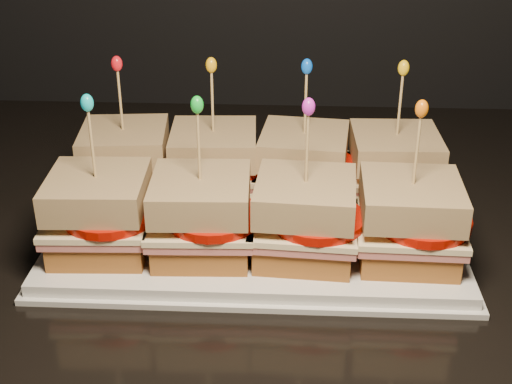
{
  "coord_description": "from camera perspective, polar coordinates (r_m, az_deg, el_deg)",
  "views": [
    {
      "loc": [
        0.47,
        0.92,
        1.32
      ],
      "look_at": [
        0.43,
        1.59,
        0.98
      ],
      "focal_mm": 50.0,
      "sensor_mm": 36.0,
      "label": 1
    }
  ],
  "objects": [
    {
      "name": "sandwich_1_tomato",
      "position": [
        0.8,
        -2.56,
        2.3
      ],
      "size": [
        0.09,
        0.09,
        0.01
      ],
      "primitive_type": "cylinder",
      "color": "#B61004",
      "rests_on": "sandwich_1_cheese"
    },
    {
      "name": "sandwich_2_cheese",
      "position": [
        0.8,
        3.81,
        1.86
      ],
      "size": [
        0.11,
        0.11,
        0.01
      ],
      "primitive_type": "cube",
      "rotation": [
        0.0,
        0.0,
        -0.11
      ],
      "color": "#FFE7AB",
      "rests_on": "sandwich_2_ham"
    },
    {
      "name": "sandwich_0_cheese",
      "position": [
        0.82,
        -10.35,
        2.13
      ],
      "size": [
        0.11,
        0.11,
        0.01
      ],
      "primitive_type": "cube",
      "rotation": [
        0.0,
        0.0,
        0.1
      ],
      "color": "#FFE7AB",
      "rests_on": "sandwich_0_ham"
    },
    {
      "name": "sandwich_3_frill",
      "position": [
        0.77,
        11.72,
        9.7
      ],
      "size": [
        0.01,
        0.01,
        0.02
      ],
      "primitive_type": "ellipsoid",
      "color": "gold",
      "rests_on": "sandwich_3_pick"
    },
    {
      "name": "sandwich_1_ham",
      "position": [
        0.81,
        -3.35,
        1.57
      ],
      "size": [
        0.11,
        0.1,
        0.01
      ],
      "primitive_type": "cube",
      "rotation": [
        0.0,
        0.0,
        0.05
      ],
      "color": "#C87062",
      "rests_on": "sandwich_1_bread_bot"
    },
    {
      "name": "sandwich_5_cheese",
      "position": [
        0.7,
        -4.37,
        -2.19
      ],
      "size": [
        0.11,
        0.1,
        0.01
      ],
      "primitive_type": "cube",
      "rotation": [
        0.0,
        0.0,
        0.04
      ],
      "color": "#FFE7AB",
      "rests_on": "sandwich_5_ham"
    },
    {
      "name": "sandwich_6_ham",
      "position": [
        0.7,
        3.88,
        -2.9
      ],
      "size": [
        0.11,
        0.1,
        0.01
      ],
      "primitive_type": "cube",
      "rotation": [
        0.0,
        0.0,
        -0.07
      ],
      "color": "#C87062",
      "rests_on": "sandwich_6_bread_bot"
    },
    {
      "name": "sandwich_2_frill",
      "position": [
        0.76,
        4.09,
        9.99
      ],
      "size": [
        0.01,
        0.01,
        0.02
      ],
      "primitive_type": "ellipsoid",
      "color": "blue",
      "rests_on": "sandwich_2_pick"
    },
    {
      "name": "sandwich_5_bread_top",
      "position": [
        0.69,
        -4.45,
        -0.16
      ],
      "size": [
        0.1,
        0.1,
        0.03
      ],
      "primitive_type": "cube",
      "rotation": [
        0.0,
        0.0,
        0.04
      ],
      "color": "#5E320F",
      "rests_on": "sandwich_5_tomato"
    },
    {
      "name": "sandwich_4_bread_bot",
      "position": [
        0.73,
        -12.18,
        -3.58
      ],
      "size": [
        0.1,
        0.1,
        0.03
      ],
      "primitive_type": "cube",
      "rotation": [
        0.0,
        0.0,
        0.04
      ],
      "color": "brown",
      "rests_on": "platter"
    },
    {
      "name": "sandwich_2_tomato",
      "position": [
        0.8,
        4.7,
        2.14
      ],
      "size": [
        0.09,
        0.09,
        0.01
      ],
      "primitive_type": "cylinder",
      "color": "#B61004",
      "rests_on": "sandwich_2_cheese"
    },
    {
      "name": "sandwich_3_pick",
      "position": [
        0.78,
        11.42,
        6.56
      ],
      "size": [
        0.0,
        0.0,
        0.09
      ],
      "primitive_type": "cylinder",
      "color": "tan",
      "rests_on": "sandwich_3_bread_top"
    },
    {
      "name": "sandwich_5_pick",
      "position": [
        0.67,
        -4.59,
        3.35
      ],
      "size": [
        0.0,
        0.0,
        0.09
      ],
      "primitive_type": "cylinder",
      "color": "tan",
      "rests_on": "sandwich_5_bread_top"
    },
    {
      "name": "sandwich_7_bread_top",
      "position": [
        0.69,
        12.34,
        -0.54
      ],
      "size": [
        0.1,
        0.1,
        0.03
      ],
      "primitive_type": "cube",
      "rotation": [
        0.0,
        0.0,
        -0.03
      ],
      "color": "#5E320F",
      "rests_on": "sandwich_7_tomato"
    },
    {
      "name": "sandwich_6_bread_bot",
      "position": [
        0.71,
        3.84,
        -4.07
      ],
      "size": [
        0.1,
        0.1,
        0.03
      ],
      "primitive_type": "cube",
      "rotation": [
        0.0,
        0.0,
        -0.07
      ],
      "color": "brown",
      "rests_on": "platter"
    },
    {
      "name": "sandwich_5_bread_bot",
      "position": [
        0.71,
        -4.31,
        -3.86
      ],
      "size": [
        0.1,
        0.1,
        0.03
      ],
      "primitive_type": "cube",
      "rotation": [
        0.0,
        0.0,
        0.04
      ],
      "color": "brown",
      "rests_on": "platter"
    },
    {
      "name": "sandwich_6_bread_top",
      "position": [
        0.68,
        3.97,
        -0.35
      ],
      "size": [
        0.1,
        0.1,
        0.03
      ],
      "primitive_type": "cube",
      "rotation": [
        0.0,
        0.0,
        -0.07
      ],
      "color": "#5E320F",
      "rests_on": "sandwich_6_tomato"
    },
    {
      "name": "sandwich_3_ham",
      "position": [
        0.82,
        10.9,
        1.23
      ],
      "size": [
        0.1,
        0.1,
        0.01
      ],
      "primitive_type": "cube",
      "rotation": [
        0.0,
        0.0,
        0.03
      ],
      "color": "#C87062",
      "rests_on": "sandwich_3_bread_bot"
    },
    {
      "name": "sandwich_1_pick",
      "position": [
        0.78,
        -3.51,
        6.94
      ],
      "size": [
        0.0,
        0.0,
        0.09
      ],
      "primitive_type": "cylinder",
      "color": "tan",
      "rests_on": "sandwich_1_bread_top"
    },
    {
      "name": "sandwich_2_ham",
      "position": [
        0.81,
        3.8,
        1.41
      ],
      "size": [
        0.11,
        0.11,
        0.01
      ],
      "primitive_type": "cube",
      "rotation": [
        0.0,
        0.0,
        -0.11
      ],
      "color": "#C87062",
      "rests_on": "sandwich_2_bread_bot"
    },
    {
      "name": "sandwich_3_cheese",
      "position": [
        0.81,
        10.94,
        1.68
      ],
      "size": [
        0.11,
        0.1,
        0.01
      ],
      "primitive_type": "cube",
      "rotation": [
        0.0,
        0.0,
        0.03
      ],
      "color": "#FFE7AB",
      "rests_on": "sandwich_3_ham"
    },
    {
      "name": "sandwich_4_tomato",
      "position": [
        0.71,
        -11.6,
        -1.68
      ],
      "size": [
        0.09,
        0.09,
        0.01
      ],
      "primitive_type": "cylinder",
      "color": "#B61004",
      "rests_on": "sandwich_4_cheese"
    },
    {
      "name": "sandwich_7_ham",
      "position": [
        0.71,
        12.06,
        -3.04
      ],
      "size": [
        0.1,
        0.1,
        0.01
      ],
      "primitive_type": "cube",
      "rotation": [
        0.0,
        0.0,
        -0.03
      ],
      "color": "#C87062",
      "rests_on": "sandwich_7_bread_bot"
    },
    {
      "name": "sandwich_3_bread_top",
      "position": [
        0.8,
        11.12,
        3.48
      ],
      "size": [
        0.1,
        0.1,
        0.03
      ],
      "primitive_type": "cube",
      "rotation": [
        0.0,
        0.0,
        0.03
      ],
      "color": "#5E320F",
      "rests_on": "sandwich_3_tomato"
    },
    {
      "name": "sandwich_4_cheese",
      "position": [
        0.72,
        -12.37,
        -1.95
      ],
      "size": [
        0.11,
        0.1,
        0.01
      ],
      "primitive_type": "cube",
      "rotation": [
        0.0,
        0.0,
        0.04
      ],
      "color": "#FFE7AB",
      "rests_on": "sandwich_4_ham"
    },
    {
      "name": "sandwich_1_frill",
      "position": [
        0.77,
        -3.6,
        10.11
      ],
      "size": [
        0.01,
        0.01,
        0.02
      ],
      "primitive_type": "ellipsoid",
      "color": "#E8A20F",
      "rests_on": "sandwich_1_pick"
    },
    {
      "name": "sandwich_4_bread_top",
      "position": [
        0.71,
        -12.59,
        0.04
      ],
      "size": [
        0.1,
        0.1,
        0.03
      ],
      "primitive_type": "cube",
      "rotation": [
        0.0,
        0.0,
        0.04
      ],
      "color": "#5E320F",
      "rests_on": "sandwich_4_tomato"
    },
    {
      "name": "sandwich_7_cheese",
      "position": [
        0.71,
        12.12,
        -2.55
      ],
      "size": [
        0.11,
        0.1,
        0.01
      ],
      "primitive_type": "cube",
      "rotation": [
        0.0,
        0.0,
        -0.03
      ],
      "color": "#FFE7AB",
      "rests_on": "sandwich_7_ham"
    },
    {
      "name": "granite_slab",
      "position": [
        0.9,
        -13.37,
        -1.27
      ],
      "size": [
        2.66,
        0.67,
        0.04
      ],
      "primitive_type": "cube",
      "color": "black",
      "rests_on": "cabinet"
    },
    {
      "name": "sandwich_7_tomato",
      "position": [
        0.7,
        13.21,
        -2.28
      ],
      "size": [
        0.09,
        0.09,
        0.01
      ],
      "primitive_type": "cylinder",
      "color": "#B61004",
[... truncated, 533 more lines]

